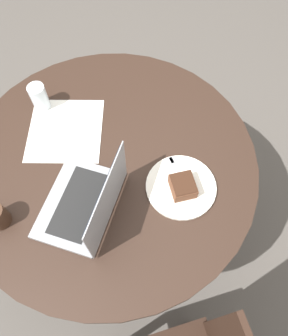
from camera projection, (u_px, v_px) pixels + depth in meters
ground_plane at (121, 224)px, 1.89m from camera, size 12.00×12.00×0.00m
dining_table at (112, 175)px, 1.34m from camera, size 1.11×1.11×0.76m
paper_document at (65, 130)px, 1.28m from camera, size 0.37×0.36×0.00m
plate at (181, 187)px, 1.16m from camera, size 0.25×0.25×0.01m
cake_slice at (183, 186)px, 1.13m from camera, size 0.10×0.09×0.05m
fork at (178, 172)px, 1.18m from camera, size 0.17×0.03×0.00m
water_glass at (39, 97)px, 1.29m from camera, size 0.07×0.07×0.11m
laptop at (86, 203)px, 1.10m from camera, size 0.39×0.37×0.23m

